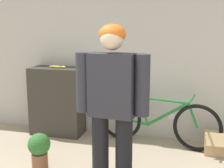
{
  "coord_description": "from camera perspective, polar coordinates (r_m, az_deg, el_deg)",
  "views": [
    {
      "loc": [
        0.82,
        -1.55,
        1.68
      ],
      "look_at": [
        0.1,
        1.2,
        1.11
      ],
      "focal_mm": 50.0,
      "sensor_mm": 36.0,
      "label": 1
    }
  ],
  "objects": [
    {
      "name": "wall_back",
      "position": [
        4.52,
        4.25,
        6.48
      ],
      "size": [
        8.0,
        0.07,
        2.6
      ],
      "color": "silver",
      "rests_on": "ground_plane"
    },
    {
      "name": "cardboard_box",
      "position": [
        4.35,
        19.2,
        -10.28
      ],
      "size": [
        0.4,
        0.39,
        0.31
      ],
      "color": "tan",
      "rests_on": "ground_plane"
    },
    {
      "name": "banana",
      "position": [
        4.62,
        -9.94,
        3.12
      ],
      "size": [
        0.27,
        0.08,
        0.04
      ],
      "color": "#EAD64C",
      "rests_on": "side_shelf"
    },
    {
      "name": "bicycle",
      "position": [
        4.35,
        8.16,
        -6.71
      ],
      "size": [
        1.72,
        0.46,
        0.71
      ],
      "rotation": [
        0.0,
        0.0,
        -0.16
      ],
      "color": "black",
      "rests_on": "ground_plane"
    },
    {
      "name": "person",
      "position": [
        2.93,
        0.01,
        -3.08
      ],
      "size": [
        0.71,
        0.25,
        1.66
      ],
      "rotation": [
        0.0,
        0.0,
        -0.1
      ],
      "color": "black",
      "rests_on": "ground_plane"
    },
    {
      "name": "side_shelf",
      "position": [
        4.77,
        -9.99,
        -3.08
      ],
      "size": [
        0.77,
        0.39,
        1.02
      ],
      "color": "#38332D",
      "rests_on": "ground_plane"
    },
    {
      "name": "potted_plant",
      "position": [
        3.71,
        -13.15,
        -11.59
      ],
      "size": [
        0.26,
        0.26,
        0.45
      ],
      "color": "brown",
      "rests_on": "ground_plane"
    }
  ]
}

